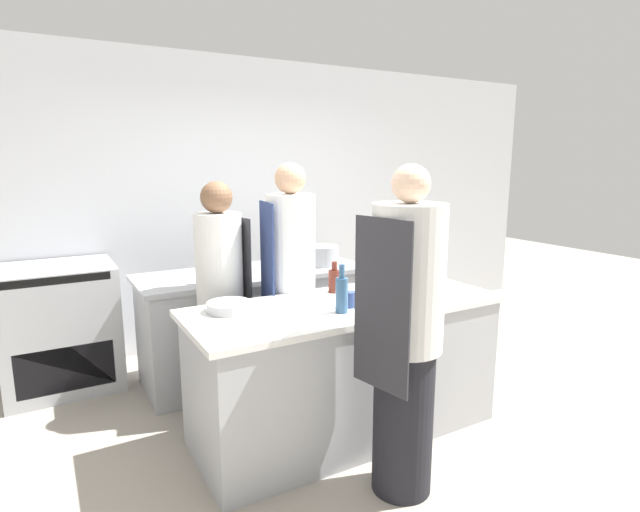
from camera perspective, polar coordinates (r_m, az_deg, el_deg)
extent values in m
plane|color=#A89E8E|center=(3.63, 2.89, -19.24)|extent=(16.00, 16.00, 0.00)
cube|color=silver|center=(5.08, -10.01, 6.00)|extent=(8.00, 0.06, 2.80)
cube|color=#A8AAAF|center=(3.43, 2.96, -12.96)|extent=(2.00, 0.78, 0.87)
cube|color=white|center=(3.27, 3.04, -5.66)|extent=(2.09, 0.81, 0.04)
cube|color=#A8AAAF|center=(4.34, -7.50, -7.81)|extent=(1.83, 0.71, 0.87)
cube|color=#A8AAAF|center=(4.22, -7.65, -1.95)|extent=(1.90, 0.74, 0.04)
cube|color=#A8AAAF|center=(4.55, -27.49, -7.21)|extent=(0.85, 0.73, 1.00)
cube|color=black|center=(4.29, -27.01, -11.47)|extent=(0.68, 0.01, 0.35)
cube|color=black|center=(4.09, -27.84, -2.49)|extent=(0.72, 0.01, 0.06)
cylinder|color=black|center=(2.93, 9.45, -17.97)|extent=(0.33, 0.33, 0.83)
cylinder|color=silver|center=(2.64, 10.00, -2.49)|extent=(0.39, 0.39, 0.78)
cube|color=#2D2D33|center=(2.52, 7.03, -5.68)|extent=(0.08, 0.36, 0.88)
sphere|color=beige|center=(2.57, 10.36, 8.15)|extent=(0.20, 0.20, 0.20)
cylinder|color=black|center=(3.82, -11.05, -11.35)|extent=(0.28, 0.28, 0.77)
cylinder|color=white|center=(3.61, -11.48, -0.59)|extent=(0.33, 0.33, 0.68)
cube|color=#2D2D33|center=(3.70, -8.96, -1.75)|extent=(0.04, 0.32, 0.80)
sphere|color=brown|center=(3.55, -11.75, 6.60)|extent=(0.22, 0.22, 0.22)
cylinder|color=black|center=(3.78, -3.20, -10.92)|extent=(0.29, 0.29, 0.83)
cylinder|color=white|center=(3.57, -3.33, 1.00)|extent=(0.35, 0.35, 0.76)
cube|color=navy|center=(3.54, -6.05, -0.90)|extent=(0.06, 0.33, 0.87)
sphere|color=tan|center=(3.51, -3.42, 8.86)|extent=(0.22, 0.22, 0.22)
cylinder|color=#5B2319|center=(3.50, 1.65, -2.90)|extent=(0.08, 0.08, 0.16)
cylinder|color=#5B2319|center=(3.47, 1.66, -1.16)|extent=(0.04, 0.04, 0.06)
cylinder|color=#19471E|center=(3.32, 13.55, -3.36)|extent=(0.06, 0.06, 0.22)
cylinder|color=#19471E|center=(3.29, 13.67, -0.73)|extent=(0.03, 0.03, 0.09)
cylinder|color=#B2A84C|center=(3.83, 8.35, -1.96)|extent=(0.07, 0.07, 0.13)
cylinder|color=#B2A84C|center=(3.81, 8.39, -0.60)|extent=(0.03, 0.03, 0.05)
cylinder|color=black|center=(3.96, 13.69, -1.64)|extent=(0.06, 0.06, 0.15)
cylinder|color=black|center=(3.94, 13.76, -0.18)|extent=(0.03, 0.03, 0.06)
cylinder|color=silver|center=(3.68, 12.61, -2.08)|extent=(0.07, 0.07, 0.21)
cylinder|color=silver|center=(3.65, 12.71, 0.11)|extent=(0.03, 0.03, 0.08)
cylinder|color=#2D5175|center=(3.03, 2.49, -4.52)|extent=(0.08, 0.08, 0.22)
cylinder|color=#2D5175|center=(2.99, 2.52, -1.76)|extent=(0.03, 0.03, 0.08)
cylinder|color=#B7BABC|center=(3.12, -10.35, -5.72)|extent=(0.27, 0.27, 0.06)
cylinder|color=white|center=(3.59, 8.29, -3.31)|extent=(0.26, 0.26, 0.08)
cylinder|color=#33477F|center=(3.16, 3.47, -4.98)|extent=(0.08, 0.08, 0.10)
cylinder|color=#A8AAAF|center=(4.39, 0.16, 0.07)|extent=(0.30, 0.30, 0.17)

